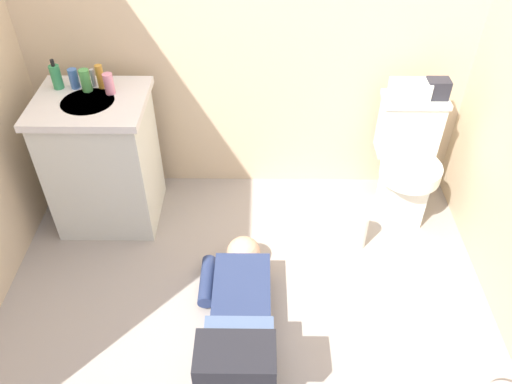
{
  "coord_description": "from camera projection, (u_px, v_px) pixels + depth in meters",
  "views": [
    {
      "loc": [
        0.07,
        -1.7,
        2.21
      ],
      "look_at": [
        0.05,
        0.34,
        0.45
      ],
      "focal_mm": 35.89,
      "sensor_mm": 36.0,
      "label": 1
    }
  ],
  "objects": [
    {
      "name": "ground_plane",
      "position": [
        245.0,
        300.0,
        2.74
      ],
      "size": [
        3.07,
        3.0,
        0.04
      ],
      "primitive_type": "cube",
      "color": "gray"
    },
    {
      "name": "wall_back",
      "position": [
        247.0,
        0.0,
        2.73
      ],
      "size": [
        2.73,
        0.08,
        2.4
      ],
      "primitive_type": "cube",
      "color": "beige",
      "rests_on": "ground_plane"
    },
    {
      "name": "toilet",
      "position": [
        406.0,
        162.0,
        3.02
      ],
      "size": [
        0.36,
        0.46,
        0.75
      ],
      "color": "silver",
      "rests_on": "ground_plane"
    },
    {
      "name": "vanity_cabinet",
      "position": [
        103.0,
        160.0,
        2.95
      ],
      "size": [
        0.6,
        0.52,
        0.82
      ],
      "color": "silver",
      "rests_on": "ground_plane"
    },
    {
      "name": "faucet",
      "position": [
        93.0,
        78.0,
        2.76
      ],
      "size": [
        0.02,
        0.02,
        0.1
      ],
      "primitive_type": "cylinder",
      "color": "silver",
      "rests_on": "vanity_cabinet"
    },
    {
      "name": "person_plumber",
      "position": [
        239.0,
        322.0,
        2.4
      ],
      "size": [
        0.39,
        1.06,
        0.52
      ],
      "color": "navy",
      "rests_on": "ground_plane"
    },
    {
      "name": "tissue_box",
      "position": [
        410.0,
        89.0,
        2.81
      ],
      "size": [
        0.22,
        0.11,
        0.1
      ],
      "primitive_type": "cube",
      "color": "silver",
      "rests_on": "toilet"
    },
    {
      "name": "toiletry_bag",
      "position": [
        437.0,
        89.0,
        2.81
      ],
      "size": [
        0.12,
        0.09,
        0.11
      ],
      "primitive_type": "cube",
      "color": "#26262D",
      "rests_on": "toilet"
    },
    {
      "name": "soap_dispenser",
      "position": [
        56.0,
        77.0,
        2.74
      ],
      "size": [
        0.06,
        0.06,
        0.17
      ],
      "color": "#338D53",
      "rests_on": "vanity_cabinet"
    },
    {
      "name": "bottle_blue",
      "position": [
        74.0,
        79.0,
        2.75
      ],
      "size": [
        0.05,
        0.05,
        0.11
      ],
      "primitive_type": "cylinder",
      "color": "#406AB2",
      "rests_on": "vanity_cabinet"
    },
    {
      "name": "bottle_green",
      "position": [
        86.0,
        80.0,
        2.72
      ],
      "size": [
        0.05,
        0.05,
        0.12
      ],
      "primitive_type": "cylinder",
      "color": "#4CA14F",
      "rests_on": "vanity_cabinet"
    },
    {
      "name": "bottle_amber",
      "position": [
        100.0,
        77.0,
        2.74
      ],
      "size": [
        0.04,
        0.04,
        0.13
      ],
      "primitive_type": "cylinder",
      "color": "#C1882F",
      "rests_on": "vanity_cabinet"
    },
    {
      "name": "bottle_pink",
      "position": [
        109.0,
        84.0,
        2.7
      ],
      "size": [
        0.05,
        0.05,
        0.11
      ],
      "primitive_type": "cylinder",
      "color": "pink",
      "rests_on": "vanity_cabinet"
    },
    {
      "name": "paper_towel_roll",
      "position": [
        358.0,
        230.0,
        2.95
      ],
      "size": [
        0.11,
        0.11,
        0.23
      ],
      "primitive_type": "cylinder",
      "color": "white",
      "rests_on": "ground_plane"
    }
  ]
}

